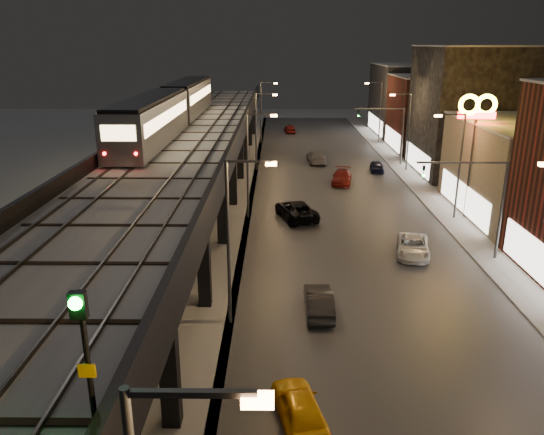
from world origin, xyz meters
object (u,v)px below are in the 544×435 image
object	(u,v)px
car_onc_dark	(413,247)
rail_signal	(82,333)
subway_train	(173,106)
car_taxi	(300,409)
car_far_white	(290,129)
car_onc_red	(377,167)
car_mid_silver	(296,211)
car_near_white	(319,302)
car_mid_dark	(316,157)
car_onc_white	(342,178)

from	to	relation	value
car_onc_dark	rail_signal	bearing A→B (deg)	-105.87
subway_train	car_onc_dark	world-z (taller)	subway_train
car_taxi	subway_train	bearing A→B (deg)	-84.84
car_far_white	car_onc_red	world-z (taller)	car_far_white
subway_train	car_mid_silver	distance (m)	17.15
car_near_white	car_onc_red	world-z (taller)	car_near_white
car_onc_dark	car_onc_red	bearing A→B (deg)	97.49
car_mid_dark	car_onc_white	distance (m)	10.43
car_taxi	car_onc_dark	bearing A→B (deg)	-128.80
subway_train	car_near_white	distance (m)	30.20
car_far_white	car_onc_red	distance (m)	29.77
rail_signal	car_mid_silver	distance (m)	35.19
subway_train	car_onc_dark	bearing A→B (deg)	-41.78
subway_train	car_mid_dark	xyz separation A→B (m)	(15.16, 12.60, -7.69)
rail_signal	car_onc_red	size ratio (longest dim) A/B	0.87
subway_train	car_far_white	bearing A→B (deg)	71.07
car_far_white	subway_train	bearing A→B (deg)	64.99
rail_signal	car_onc_white	bearing A→B (deg)	76.74
car_taxi	car_mid_dark	bearing A→B (deg)	-107.14
car_onc_white	rail_signal	bearing A→B (deg)	-93.28
car_near_white	rail_signal	bearing A→B (deg)	69.89
car_taxi	car_onc_red	distance (m)	44.42
rail_signal	car_mid_dark	xyz separation A→B (m)	(8.76, 56.04, -8.11)
car_mid_dark	car_onc_red	xyz separation A→B (m)	(6.73, -4.83, -0.13)
car_taxi	car_far_white	world-z (taller)	car_taxi
subway_train	car_onc_red	distance (m)	24.51
car_mid_silver	car_onc_white	bearing A→B (deg)	-130.69
car_near_white	subway_train	bearing A→B (deg)	-64.48
car_onc_white	car_near_white	bearing A→B (deg)	-89.07
rail_signal	car_mid_dark	world-z (taller)	rail_signal
car_mid_dark	car_onc_dark	xyz separation A→B (m)	(4.76, -30.39, -0.10)
subway_train	car_mid_dark	distance (m)	21.15
car_near_white	car_onc_white	size ratio (longest dim) A/B	0.89
car_taxi	car_onc_dark	distance (m)	19.60
car_onc_dark	car_onc_white	xyz separation A→B (m)	(-2.72, 20.16, 0.05)
car_mid_silver	car_onc_white	size ratio (longest dim) A/B	1.15
car_near_white	car_far_white	size ratio (longest dim) A/B	1.07
rail_signal	car_near_white	size ratio (longest dim) A/B	0.74
car_near_white	car_mid_dark	size ratio (longest dim) A/B	0.82
car_taxi	car_near_white	bearing A→B (deg)	-111.34
car_taxi	car_mid_dark	xyz separation A→B (m)	(3.94, 47.95, 0.05)
subway_train	rail_signal	bearing A→B (deg)	-81.62
car_near_white	car_mid_dark	world-z (taller)	car_mid_dark
subway_train	car_taxi	xyz separation A→B (m)	(11.22, -35.35, -7.74)
car_mid_dark	car_far_white	bearing A→B (deg)	-86.50
subway_train	car_onc_white	xyz separation A→B (m)	(17.20, 2.37, -7.74)
car_near_white	car_taxi	bearing A→B (deg)	80.99
car_mid_silver	car_mid_dark	xyz separation A→B (m)	(3.23, 22.24, -0.02)
rail_signal	car_mid_silver	size ratio (longest dim) A/B	0.57
subway_train	car_far_white	world-z (taller)	subway_train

